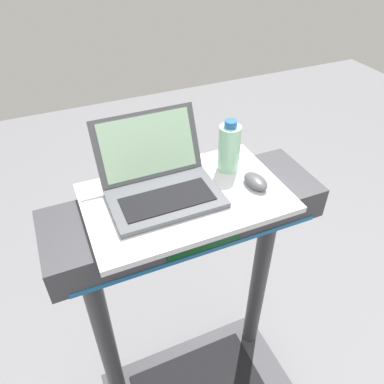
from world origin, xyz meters
name	(u,v)px	position (x,y,z in m)	size (l,w,h in m)	color
desk_board	(186,198)	(0.00, 0.70, 1.17)	(0.63, 0.39, 0.02)	silver
laptop	(160,181)	(-0.07, 0.75, 1.23)	(0.34, 0.30, 0.21)	#515459
computer_mouse	(256,181)	(0.23, 0.66, 1.20)	(0.06, 0.10, 0.03)	#4C4C51
water_bottle	(229,147)	(0.19, 0.78, 1.26)	(0.07, 0.07, 0.18)	#9EDBB2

